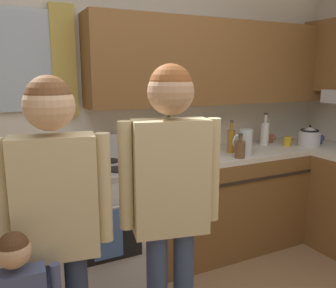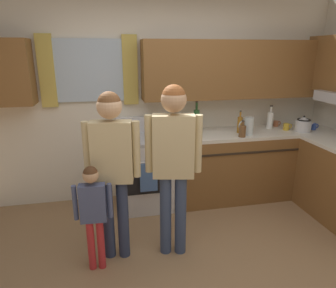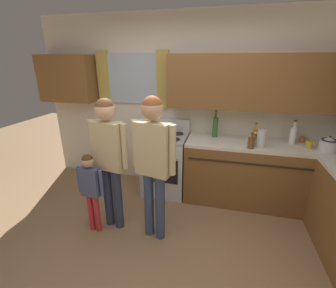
# 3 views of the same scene
# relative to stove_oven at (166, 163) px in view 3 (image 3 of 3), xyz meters

# --- Properties ---
(ground_plane) EXTENTS (12.00, 12.00, 0.00)m
(ground_plane) POSITION_rel_stove_oven_xyz_m (0.23, -1.54, -0.47)
(ground_plane) COLOR #93704C
(back_wall_unit) EXTENTS (4.60, 0.42, 2.60)m
(back_wall_unit) POSITION_rel_stove_oven_xyz_m (0.33, 0.27, 0.98)
(back_wall_unit) COLOR silver
(back_wall_unit) RESTS_ON ground
(kitchen_counter_run) EXTENTS (2.19, 1.79, 0.90)m
(kitchen_counter_run) POSITION_rel_stove_oven_xyz_m (1.70, -0.32, -0.02)
(kitchen_counter_run) COLOR brown
(kitchen_counter_run) RESTS_ON ground
(stove_oven) EXTENTS (0.63, 0.67, 1.10)m
(stove_oven) POSITION_rel_stove_oven_xyz_m (0.00, 0.00, 0.00)
(stove_oven) COLOR silver
(stove_oven) RESTS_ON ground
(bottle_oil_amber) EXTENTS (0.06, 0.06, 0.29)m
(bottle_oil_amber) POSITION_rel_stove_oven_xyz_m (1.22, -0.04, 0.54)
(bottle_oil_amber) COLOR #B27223
(bottle_oil_amber) RESTS_ON kitchen_counter_run
(bottle_wine_green) EXTENTS (0.08, 0.08, 0.39)m
(bottle_wine_green) POSITION_rel_stove_oven_xyz_m (0.70, 0.14, 0.58)
(bottle_wine_green) COLOR #2D6633
(bottle_wine_green) RESTS_ON kitchen_counter_run
(bottle_milk_white) EXTENTS (0.08, 0.08, 0.31)m
(bottle_milk_white) POSITION_rel_stove_oven_xyz_m (1.72, 0.09, 0.55)
(bottle_milk_white) COLOR white
(bottle_milk_white) RESTS_ON kitchen_counter_run
(bottle_squat_brown) EXTENTS (0.08, 0.08, 0.21)m
(bottle_squat_brown) POSITION_rel_stove_oven_xyz_m (1.17, -0.23, 0.51)
(bottle_squat_brown) COLOR brown
(bottle_squat_brown) RESTS_ON kitchen_counter_run
(cup_terracotta) EXTENTS (0.11, 0.07, 0.08)m
(cup_terracotta) POSITION_rel_stove_oven_xyz_m (1.87, 0.17, 0.47)
(cup_terracotta) COLOR #B76642
(cup_terracotta) RESTS_ON kitchen_counter_run
(mug_mustard_yellow) EXTENTS (0.12, 0.08, 0.09)m
(mug_mustard_yellow) POSITION_rel_stove_oven_xyz_m (1.89, -0.04, 0.48)
(mug_mustard_yellow) COLOR gold
(mug_mustard_yellow) RESTS_ON kitchen_counter_run
(stovetop_kettle) EXTENTS (0.27, 0.20, 0.21)m
(stovetop_kettle) POSITION_rel_stove_oven_xyz_m (2.05, -0.15, 0.53)
(stovetop_kettle) COLOR silver
(stovetop_kettle) RESTS_ON kitchen_counter_run
(water_pitcher) EXTENTS (0.19, 0.11, 0.22)m
(water_pitcher) POSITION_rel_stove_oven_xyz_m (1.29, -0.15, 0.54)
(water_pitcher) COLOR silver
(water_pitcher) RESTS_ON kitchen_counter_run
(adult_holding_child) EXTENTS (0.49, 0.21, 1.58)m
(adult_holding_child) POSITION_rel_stove_oven_xyz_m (-0.40, -0.97, 0.53)
(adult_holding_child) COLOR #2D3856
(adult_holding_child) RESTS_ON ground
(adult_in_plaid) EXTENTS (0.50, 0.23, 1.63)m
(adult_in_plaid) POSITION_rel_stove_oven_xyz_m (0.13, -1.02, 0.56)
(adult_in_plaid) COLOR #38476B
(adult_in_plaid) RESTS_ON ground
(small_child) EXTENTS (0.33, 0.13, 0.99)m
(small_child) POSITION_rel_stove_oven_xyz_m (-0.59, -1.11, 0.15)
(small_child) COLOR red
(small_child) RESTS_ON ground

